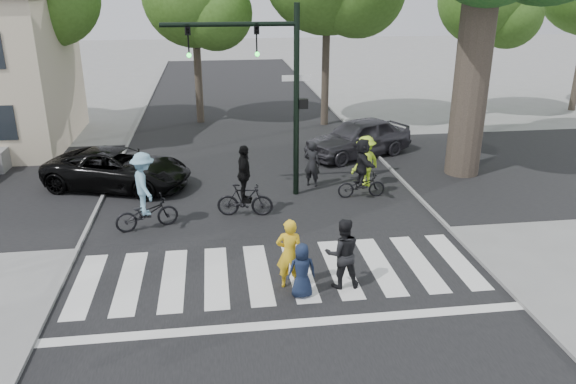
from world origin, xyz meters
The scene contains 19 objects.
ground centered at (0.00, 0.00, 0.00)m, with size 120.00×120.00×0.00m, color gray.
road_stem centered at (0.00, 5.00, 0.01)m, with size 10.00×70.00×0.01m, color black.
road_cross centered at (0.00, 8.00, 0.01)m, with size 70.00×10.00×0.01m, color black.
curb_left centered at (-5.05, 5.00, 0.05)m, with size 0.10×70.00×0.10m, color gray.
curb_right centered at (5.05, 5.00, 0.05)m, with size 0.10×70.00×0.10m, color gray.
crosswalk centered at (0.00, 0.66, 0.01)m, with size 10.00×3.85×0.01m.
traffic_signal centered at (0.35, 6.20, 3.90)m, with size 4.45×0.29×6.00m.
bg_tree_2 centered at (-1.76, 16.62, 5.78)m, with size 5.04×4.80×8.40m.
bg_tree_4 centered at (12.23, 16.12, 5.64)m, with size 4.83×4.60×8.15m.
pedestrian_woman centered at (0.17, 0.29, 0.84)m, with size 0.61×0.40×1.68m, color yellow.
pedestrian_child centered at (0.38, -0.14, 0.64)m, with size 0.62×0.40×1.27m, color #17213A.
pedestrian_adult centered at (1.35, 0.17, 0.83)m, with size 0.81×0.63×1.67m, color black.
cyclist_left centered at (-3.37, 4.05, 0.97)m, with size 1.86×1.29×2.23m.
cyclist_mid centered at (-0.57, 4.61, 0.89)m, with size 1.71×1.06×2.17m.
cyclist_right centered at (3.25, 5.64, 0.87)m, with size 1.55×1.44×1.96m.
car_suv centered at (-4.63, 7.61, 0.67)m, with size 2.23×4.85×1.35m, color black.
car_grey centered at (4.30, 10.14, 0.76)m, with size 1.80×4.46×1.52m, color #38363C.
bystander_hivis centered at (3.61, 6.57, 0.89)m, with size 1.15×0.66×1.78m, color #CAFF2F.
bystander_dark centered at (1.85, 6.90, 0.79)m, with size 0.57×0.38×1.57m, color black.
Camera 1 is at (-1.40, -10.89, 6.59)m, focal length 35.00 mm.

